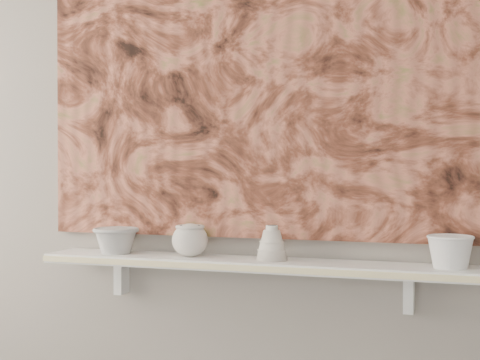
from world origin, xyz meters
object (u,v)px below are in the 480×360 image
at_px(shelf, 249,264).
at_px(bowl_white, 450,252).
at_px(bell_vessel, 272,243).
at_px(painting, 256,71).
at_px(bowl_grey, 116,240).
at_px(cup_cream, 190,240).

xyz_separation_m(shelf, bowl_white, (0.61, 0.00, 0.06)).
distance_m(bell_vessel, bowl_white, 0.54).
distance_m(painting, bell_vessel, 0.57).
relative_size(bowl_grey, bowl_white, 1.17).
bearing_deg(painting, cup_cream, -158.34).
height_order(bowl_grey, cup_cream, cup_cream).
xyz_separation_m(shelf, cup_cream, (-0.20, 0.00, 0.07)).
bearing_deg(painting, bell_vessel, -46.87).
relative_size(painting, bowl_grey, 9.59).
xyz_separation_m(cup_cream, bowl_white, (0.81, 0.00, -0.01)).
bearing_deg(bowl_white, shelf, 180.00).
bearing_deg(painting, bowl_grey, -170.39).
height_order(cup_cream, bell_vessel, bell_vessel).
xyz_separation_m(painting, cup_cream, (-0.20, -0.08, -0.56)).
relative_size(shelf, bowl_grey, 8.96).
xyz_separation_m(bowl_grey, cup_cream, (0.27, 0.00, 0.01)).
height_order(cup_cream, bowl_white, cup_cream).
xyz_separation_m(bell_vessel, bowl_white, (0.54, 0.00, -0.01)).
height_order(shelf, bowl_grey, bowl_grey).
bearing_deg(bell_vessel, bowl_grey, 180.00).
xyz_separation_m(painting, bowl_grey, (-0.48, -0.08, -0.56)).
height_order(painting, cup_cream, painting).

